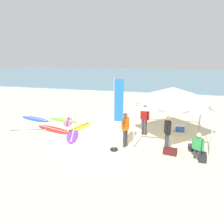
# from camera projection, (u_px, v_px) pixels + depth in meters

# --- Properties ---
(ground_plane) EXTENTS (80.00, 80.00, 0.00)m
(ground_plane) POSITION_uv_depth(u_px,v_px,m) (114.00, 137.00, 11.78)
(ground_plane) COLOR beige
(sea) EXTENTS (80.00, 36.00, 0.10)m
(sea) POSITION_uv_depth(u_px,v_px,m) (152.00, 76.00, 41.49)
(sea) COLOR #568499
(sea) RESTS_ON ground
(canopy_tent) EXTENTS (3.50, 3.50, 2.75)m
(canopy_tent) POSITION_uv_depth(u_px,v_px,m) (173.00, 94.00, 11.03)
(canopy_tent) COLOR #B7B7BC
(canopy_tent) RESTS_ON ground
(surfboard_lime) EXTENTS (2.25, 1.07, 0.19)m
(surfboard_lime) POSITION_uv_depth(u_px,v_px,m) (63.00, 120.00, 14.67)
(surfboard_lime) COLOR #7AD12D
(surfboard_lime) RESTS_ON ground
(surfboard_yellow) EXTENTS (1.20, 2.24, 0.19)m
(surfboard_yellow) POSITION_uv_depth(u_px,v_px,m) (79.00, 127.00, 13.24)
(surfboard_yellow) COLOR yellow
(surfboard_yellow) RESTS_ON ground
(surfboard_white) EXTENTS (2.33, 1.40, 0.19)m
(surfboard_white) POSITION_uv_depth(u_px,v_px,m) (27.00, 130.00, 12.70)
(surfboard_white) COLOR white
(surfboard_white) RESTS_ON ground
(surfboard_red) EXTENTS (2.67, 1.51, 0.19)m
(surfboard_red) POSITION_uv_depth(u_px,v_px,m) (53.00, 129.00, 12.90)
(surfboard_red) COLOR red
(surfboard_red) RESTS_ON ground
(surfboard_blue) EXTENTS (2.58, 1.35, 0.19)m
(surfboard_blue) POSITION_uv_depth(u_px,v_px,m) (35.00, 119.00, 14.90)
(surfboard_blue) COLOR blue
(surfboard_blue) RESTS_ON ground
(surfboard_purple) EXTENTS (1.31, 2.32, 0.19)m
(surfboard_purple) POSITION_uv_depth(u_px,v_px,m) (72.00, 135.00, 11.96)
(surfboard_purple) COLOR purple
(surfboard_purple) RESTS_ON ground
(surfboard_pink) EXTENTS (1.21, 2.08, 0.19)m
(surfboard_pink) POSITION_uv_depth(u_px,v_px,m) (68.00, 122.00, 14.31)
(surfboard_pink) COLOR pink
(surfboard_pink) RESTS_ON ground
(person_black) EXTENTS (0.30, 0.54, 1.71)m
(person_black) POSITION_uv_depth(u_px,v_px,m) (167.00, 131.00, 9.84)
(person_black) COLOR #383842
(person_black) RESTS_ON ground
(person_orange) EXTENTS (0.34, 0.51, 1.71)m
(person_orange) POSITION_uv_depth(u_px,v_px,m) (125.00, 127.00, 10.36)
(person_orange) COLOR #383842
(person_orange) RESTS_ON ground
(person_red) EXTENTS (0.51, 0.35, 1.71)m
(person_red) POSITION_uv_depth(u_px,v_px,m) (145.00, 118.00, 11.88)
(person_red) COLOR #383842
(person_red) RESTS_ON ground
(person_green) EXTENTS (0.46, 0.39, 1.20)m
(person_green) POSITION_uv_depth(u_px,v_px,m) (198.00, 145.00, 9.23)
(person_green) COLOR #383842
(person_green) RESTS_ON ground
(banner_flag) EXTENTS (0.60, 0.36, 3.40)m
(banner_flag) POSITION_uv_depth(u_px,v_px,m) (117.00, 118.00, 9.78)
(banner_flag) COLOR #99999E
(banner_flag) RESTS_ON ground
(gear_bag_near_tent) EXTENTS (0.38, 0.63, 0.28)m
(gear_bag_near_tent) POSITION_uv_depth(u_px,v_px,m) (202.00, 157.00, 9.26)
(gear_bag_near_tent) COLOR #232328
(gear_bag_near_tent) RESTS_ON ground
(gear_bag_by_pole) EXTENTS (0.62, 0.37, 0.28)m
(gear_bag_by_pole) POSITION_uv_depth(u_px,v_px,m) (195.00, 148.00, 10.15)
(gear_bag_by_pole) COLOR #232328
(gear_bag_by_pole) RESTS_ON ground
(gear_bag_on_sand) EXTENTS (0.65, 0.42, 0.28)m
(gear_bag_on_sand) POSITION_uv_depth(u_px,v_px,m) (170.00, 151.00, 9.79)
(gear_bag_on_sand) COLOR #4C1919
(gear_bag_on_sand) RESTS_ON ground
(cooler_box) EXTENTS (0.50, 0.36, 0.39)m
(cooler_box) POSITION_uv_depth(u_px,v_px,m) (180.00, 128.00, 12.62)
(cooler_box) COLOR #2D60B7
(cooler_box) RESTS_ON ground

